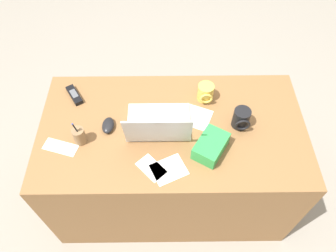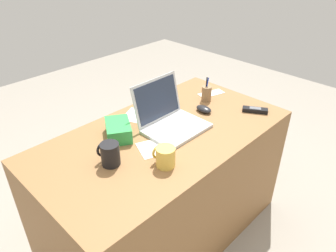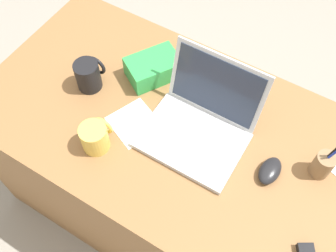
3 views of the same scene
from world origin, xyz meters
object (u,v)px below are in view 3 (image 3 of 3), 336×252
coffee_mug_tall (95,137)px  snack_bag (153,68)px  computer_mouse (271,170)px  pen_holder (323,165)px  coffee_mug_white (89,75)px  laptop (200,123)px

coffee_mug_tall → snack_bag: coffee_mug_tall is taller
computer_mouse → snack_bag: size_ratio=0.56×
computer_mouse → snack_bag: 0.53m
coffee_mug_tall → pen_holder: bearing=23.3°
snack_bag → computer_mouse: bearing=-15.4°
coffee_mug_white → pen_holder: (0.81, 0.09, -0.01)m
computer_mouse → pen_holder: pen_holder is taller
coffee_mug_white → pen_holder: 0.82m
coffee_mug_white → coffee_mug_tall: (0.17, -0.19, -0.01)m
coffee_mug_white → pen_holder: bearing=6.5°
computer_mouse → coffee_mug_white: bearing=-176.7°
coffee_mug_tall → laptop: bearing=40.2°
coffee_mug_tall → coffee_mug_white: bearing=131.9°
pen_holder → coffee_mug_white: bearing=-173.5°
laptop → coffee_mug_white: size_ratio=2.99×
snack_bag → laptop: bearing=-25.9°
laptop → pen_holder: (0.39, 0.06, -0.00)m
laptop → coffee_mug_white: (-0.42, -0.03, 0.01)m
computer_mouse → snack_bag: bearing=166.9°
laptop → coffee_mug_tall: (-0.26, -0.22, -0.00)m
laptop → coffee_mug_white: laptop is taller
laptop → snack_bag: bearing=154.1°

